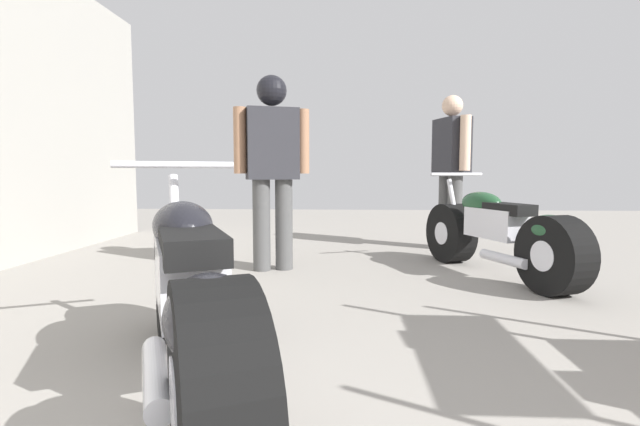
{
  "coord_description": "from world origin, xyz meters",
  "views": [
    {
      "loc": [
        0.15,
        0.32,
        0.88
      ],
      "look_at": [
        -0.02,
        3.37,
        0.61
      ],
      "focal_mm": 26.03,
      "sensor_mm": 36.0,
      "label": 1
    }
  ],
  "objects_px": {
    "mechanic_in_blue": "(451,163)",
    "mechanic_with_helmet": "(272,155)",
    "motorcycle_maroon_cruiser": "(189,300)",
    "motorcycle_black_naked": "(497,234)"
  },
  "relations": [
    {
      "from": "motorcycle_maroon_cruiser",
      "to": "mechanic_in_blue",
      "type": "relative_size",
      "value": 1.09
    },
    {
      "from": "motorcycle_black_naked",
      "to": "mechanic_in_blue",
      "type": "relative_size",
      "value": 1.05
    },
    {
      "from": "motorcycle_maroon_cruiser",
      "to": "mechanic_with_helmet",
      "type": "xyz_separation_m",
      "value": [
        -0.05,
        2.4,
        0.65
      ]
    },
    {
      "from": "motorcycle_maroon_cruiser",
      "to": "motorcycle_black_naked",
      "type": "height_order",
      "value": "motorcycle_maroon_cruiser"
    },
    {
      "from": "mechanic_in_blue",
      "to": "mechanic_with_helmet",
      "type": "distance_m",
      "value": 2.26
    },
    {
      "from": "motorcycle_maroon_cruiser",
      "to": "motorcycle_black_naked",
      "type": "bearing_deg",
      "value": 49.79
    },
    {
      "from": "motorcycle_maroon_cruiser",
      "to": "mechanic_in_blue",
      "type": "xyz_separation_m",
      "value": [
        1.81,
        3.68,
        0.6
      ]
    },
    {
      "from": "mechanic_in_blue",
      "to": "motorcycle_maroon_cruiser",
      "type": "bearing_deg",
      "value": -116.16
    },
    {
      "from": "mechanic_in_blue",
      "to": "mechanic_with_helmet",
      "type": "relative_size",
      "value": 1.01
    },
    {
      "from": "motorcycle_maroon_cruiser",
      "to": "mechanic_with_helmet",
      "type": "relative_size",
      "value": 1.1
    }
  ]
}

